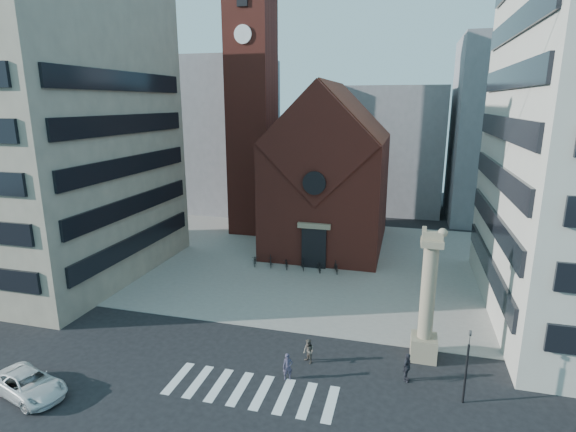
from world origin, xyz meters
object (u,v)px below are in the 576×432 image
Objects in this scene: lion_column at (427,308)px; pedestrian_0 at (288,367)px; white_car at (28,384)px; scooter_0 at (255,260)px; traffic_light at (467,365)px; pedestrian_1 at (308,351)px; pedestrian_2 at (407,367)px.

lion_column is 9.29m from pedestrian_0.
white_car reaches higher than scooter_0.
traffic_light is 0.90× the size of white_car.
traffic_light reaches higher than pedestrian_0.
pedestrian_1 is at bearing 169.97° from traffic_light.
white_car is at bearing -112.29° from pedestrian_1.
pedestrian_0 is (-7.74, -4.40, -2.64)m from lion_column.
pedestrian_2 is (-1.01, -2.78, -2.58)m from lion_column.
lion_column is 20.74m from scooter_0.
pedestrian_0 reaches higher than pedestrian_1.
lion_column is 2.02× the size of traffic_light.
scooter_0 is (-8.88, 15.52, -0.25)m from pedestrian_1.
white_car is 15.96m from pedestrian_1.
pedestrian_0 is at bearing -150.36° from lion_column.
pedestrian_0 is 19.27m from scooter_0.
lion_column reaches higher than white_car.
pedestrian_2 is at bearing -56.14° from white_car.
lion_column reaches higher than scooter_0.
pedestrian_2 is 21.71m from scooter_0.
lion_column is 7.81m from pedestrian_1.
traffic_light is at bearing -63.54° from lion_column.
white_car is at bearing -155.76° from lion_column.
pedestrian_1 is at bearing -78.61° from scooter_0.
lion_column is 1.81× the size of white_car.
lion_column reaches higher than pedestrian_1.
scooter_0 is at bearing 140.37° from lion_column.
pedestrian_2 is at bearing -109.94° from lion_column.
pedestrian_2 reaches higher than pedestrian_0.
pedestrian_2 is (20.21, 6.77, 0.21)m from white_car.
white_car is 14.43m from pedestrian_0.
pedestrian_1 is at bearing 108.29° from pedestrian_2.
pedestrian_2 is 0.95× the size of scooter_0.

